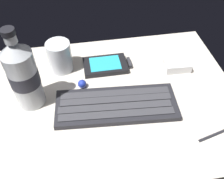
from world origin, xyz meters
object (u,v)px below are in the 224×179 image
at_px(juice_cup, 60,58).
at_px(water_bottle, 23,75).
at_px(keyboard, 116,105).
at_px(handheld_device, 107,65).
at_px(trackball_mouse, 82,84).
at_px(charger_block, 177,64).
at_px(stylus_pen, 217,133).

xyz_separation_m(juice_cup, water_bottle, (-0.08, -0.11, 0.05)).
relative_size(keyboard, handheld_device, 2.32).
distance_m(juice_cup, water_bottle, 0.14).
bearing_deg(trackball_mouse, handheld_device, 40.31).
relative_size(charger_block, stylus_pen, 0.74).
bearing_deg(trackball_mouse, keyboard, -47.35).
distance_m(water_bottle, stylus_pen, 0.45).
bearing_deg(charger_block, juice_cup, 171.02).
xyz_separation_m(water_bottle, charger_block, (0.39, 0.06, -0.08)).
bearing_deg(stylus_pen, water_bottle, 144.12).
xyz_separation_m(handheld_device, charger_block, (0.19, -0.03, 0.00)).
bearing_deg(keyboard, trackball_mouse, 132.65).
relative_size(juice_cup, trackball_mouse, 3.86).
bearing_deg(water_bottle, juice_cup, 55.19).
bearing_deg(handheld_device, stylus_pen, -51.76).
relative_size(keyboard, trackball_mouse, 13.53).
relative_size(handheld_device, trackball_mouse, 5.83).
bearing_deg(charger_block, handheld_device, 169.78).
height_order(water_bottle, charger_block, water_bottle).
xyz_separation_m(trackball_mouse, stylus_pen, (0.28, -0.19, -0.01)).
distance_m(charger_block, stylus_pen, 0.23).
height_order(keyboard, water_bottle, water_bottle).
bearing_deg(keyboard, stylus_pen, -28.67).
height_order(keyboard, stylus_pen, keyboard).
relative_size(handheld_device, juice_cup, 1.51).
bearing_deg(charger_block, trackball_mouse, -173.38).
distance_m(keyboard, stylus_pen, 0.23).
relative_size(handheld_device, charger_block, 1.83).
xyz_separation_m(water_bottle, stylus_pen, (0.41, -0.17, -0.09)).
distance_m(trackball_mouse, stylus_pen, 0.34).
bearing_deg(stylus_pen, keyboard, 137.68).
height_order(handheld_device, trackball_mouse, trackball_mouse).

